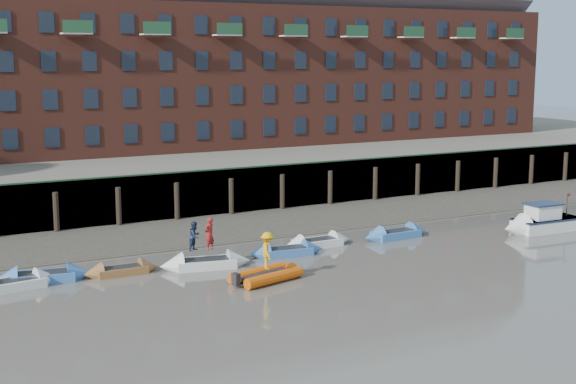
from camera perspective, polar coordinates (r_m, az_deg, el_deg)
ground at (r=36.75m, az=6.84°, el=-7.95°), size 220.00×220.00×0.00m
foreshore at (r=52.07m, az=-4.40°, el=-2.59°), size 110.00×8.00×0.50m
mud_band at (r=49.03m, az=-2.83°, el=-3.35°), size 110.00×1.60×0.10m
river_wall at (r=55.74m, az=-6.20°, el=-0.12°), size 110.00×1.23×3.30m
bank_terrace at (r=68.46m, az=-10.37°, el=1.64°), size 110.00×28.00×3.20m
apartment_terrace at (r=68.75m, az=-10.92°, el=11.04°), size 80.60×15.56×20.98m
rowboat_0 at (r=40.91m, az=-19.00°, el=-6.23°), size 4.71×1.95×1.33m
rowboat_1 at (r=41.76m, az=-17.03°, el=-5.79°), size 4.88×2.12×1.37m
rowboat_2 at (r=42.11m, az=-11.76°, el=-5.49°), size 3.97×1.18×1.15m
rowboat_3 at (r=42.65m, az=-5.88°, el=-5.07°), size 5.02×2.29×1.40m
rowboat_4 at (r=45.02m, az=-0.11°, el=-4.24°), size 4.49×1.77×1.27m
rowboat_5 at (r=47.08m, az=2.10°, el=-3.62°), size 4.45×1.38×1.28m
rowboat_6 at (r=49.64m, az=7.67°, el=-2.99°), size 4.69×1.56×1.34m
rib_tender at (r=40.20m, az=-1.41°, el=-5.89°), size 3.91×2.64×0.66m
motor_launch at (r=53.10m, az=17.19°, el=-2.11°), size 5.69×2.04×2.32m
person_rower_a at (r=42.35m, az=-5.61°, el=-2.98°), size 0.76×0.68×1.75m
person_rower_b at (r=42.35m, az=-6.64°, el=-3.13°), size 0.96×0.93×1.56m
person_rib_crew at (r=39.75m, az=-1.47°, el=-4.19°), size 1.06×1.37×1.87m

